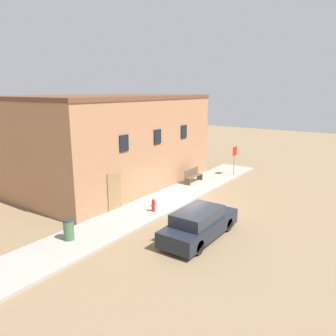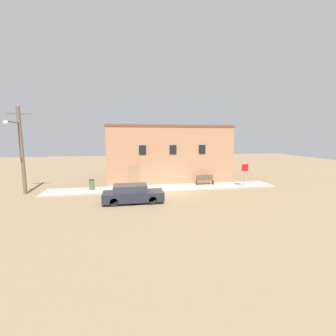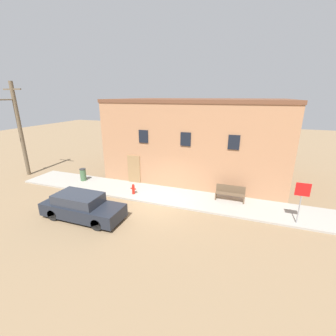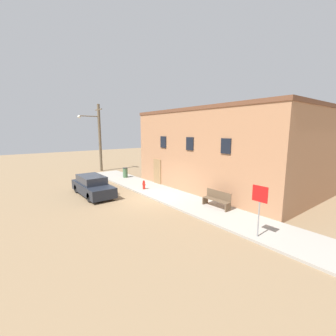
{
  "view_description": "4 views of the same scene",
  "coord_description": "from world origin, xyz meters",
  "px_view_note": "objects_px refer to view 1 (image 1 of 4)",
  "views": [
    {
      "loc": [
        -15.13,
        -9.45,
        6.52
      ],
      "look_at": [
        0.32,
        1.37,
        2.0
      ],
      "focal_mm": 35.0,
      "sensor_mm": 36.0,
      "label": 1
    },
    {
      "loc": [
        -3.42,
        -19.51,
        5.02
      ],
      "look_at": [
        0.32,
        1.37,
        2.0
      ],
      "focal_mm": 24.0,
      "sensor_mm": 36.0,
      "label": 2
    },
    {
      "loc": [
        4.93,
        -11.46,
        6.4
      ],
      "look_at": [
        0.32,
        1.37,
        2.0
      ],
      "focal_mm": 24.0,
      "sensor_mm": 36.0,
      "label": 3
    },
    {
      "loc": [
        12.46,
        -8.11,
        4.56
      ],
      "look_at": [
        0.32,
        1.37,
        2.0
      ],
      "focal_mm": 24.0,
      "sensor_mm": 36.0,
      "label": 4
    }
  ],
  "objects_px": {
    "fire_hydrant": "(153,205)",
    "stop_sign": "(235,155)",
    "parked_car": "(199,224)",
    "trash_bin": "(69,229)",
    "bench": "(193,176)"
  },
  "relations": [
    {
      "from": "fire_hydrant",
      "to": "stop_sign",
      "type": "bearing_deg",
      "value": -2.21
    },
    {
      "from": "stop_sign",
      "to": "parked_car",
      "type": "xyz_separation_m",
      "value": [
        -10.89,
        -3.16,
        -1.0
      ]
    },
    {
      "from": "trash_bin",
      "to": "parked_car",
      "type": "distance_m",
      "value": 5.75
    },
    {
      "from": "fire_hydrant",
      "to": "parked_car",
      "type": "distance_m",
      "value": 3.74
    },
    {
      "from": "stop_sign",
      "to": "parked_car",
      "type": "relative_size",
      "value": 0.49
    },
    {
      "from": "stop_sign",
      "to": "parked_car",
      "type": "distance_m",
      "value": 11.38
    },
    {
      "from": "trash_bin",
      "to": "parked_car",
      "type": "relative_size",
      "value": 0.21
    },
    {
      "from": "fire_hydrant",
      "to": "stop_sign",
      "type": "relative_size",
      "value": 0.31
    },
    {
      "from": "trash_bin",
      "to": "fire_hydrant",
      "type": "bearing_deg",
      "value": -10.9
    },
    {
      "from": "fire_hydrant",
      "to": "parked_car",
      "type": "xyz_separation_m",
      "value": [
        -1.22,
        -3.53,
        0.2
      ]
    },
    {
      "from": "fire_hydrant",
      "to": "trash_bin",
      "type": "relative_size",
      "value": 0.74
    },
    {
      "from": "fire_hydrant",
      "to": "trash_bin",
      "type": "height_order",
      "value": "trash_bin"
    },
    {
      "from": "parked_car",
      "to": "trash_bin",
      "type": "bearing_deg",
      "value": 129.1
    },
    {
      "from": "stop_sign",
      "to": "trash_bin",
      "type": "distance_m",
      "value": 14.62
    },
    {
      "from": "fire_hydrant",
      "to": "bench",
      "type": "xyz_separation_m",
      "value": [
        6.17,
        1.19,
        0.13
      ]
    }
  ]
}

